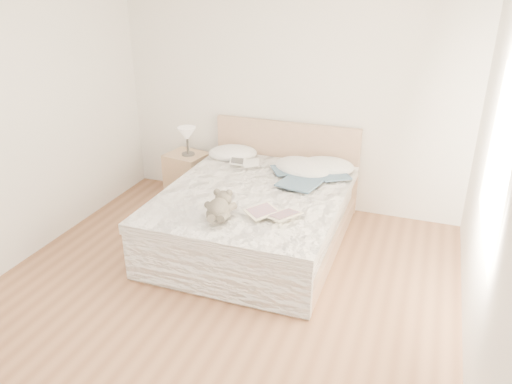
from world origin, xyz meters
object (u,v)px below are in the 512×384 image
photo_book (245,163)px  teddy_bear (218,215)px  bed (257,214)px  table_lamp (187,135)px  nightstand (187,176)px  childrens_book (273,214)px

photo_book → teddy_bear: 1.34m
bed → table_lamp: (-1.13, 0.72, 0.50)m
bed → nightstand: bed is taller
table_lamp → teddy_bear: bearing=-54.7°
teddy_bear → table_lamp: bearing=110.2°
photo_book → nightstand: bearing=147.5°
photo_book → bed: bearing=-76.7°
photo_book → teddy_bear: bearing=-97.4°
teddy_bear → photo_book: bearing=86.4°
photo_book → teddy_bear: teddy_bear is taller
table_lamp → teddy_bear: (1.06, -1.50, -0.15)m
teddy_bear → bed: bearing=69.6°
bed → teddy_bear: (-0.07, -0.78, 0.34)m
childrens_book → teddy_bear: bearing=-118.0°
bed → photo_book: 0.71m
table_lamp → childrens_book: bearing=-40.5°
nightstand → photo_book: (0.83, -0.20, 0.35)m
bed → nightstand: (-1.17, 0.74, -0.03)m
nightstand → photo_book: photo_book is taller
nightstand → table_lamp: (0.04, -0.02, 0.52)m
table_lamp → childrens_book: (1.48, -1.27, -0.17)m
nightstand → photo_book: size_ratio=1.58×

